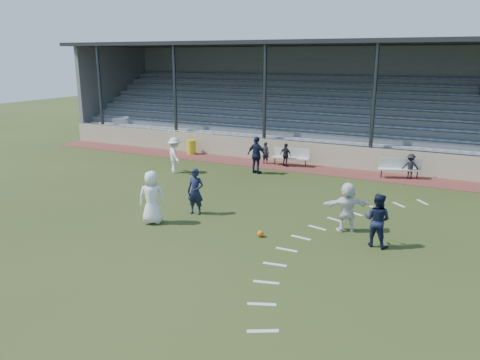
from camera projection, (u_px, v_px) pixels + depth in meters
name	position (u px, v px, depth m)	size (l,w,h in m)	color
ground	(207.00, 235.00, 15.68)	(90.00, 90.00, 0.00)	#2C3816
cinder_track	(307.00, 169.00, 24.77)	(34.00, 2.00, 0.02)	#5E2925
retaining_wall	(313.00, 154.00, 25.52)	(34.00, 0.18, 1.20)	#B3A989
bench_left	(291.00, 155.00, 25.29)	(2.03, 0.69, 0.95)	beige
bench_right	(400.00, 166.00, 22.76)	(2.02, 1.12, 0.95)	beige
trash_bin	(191.00, 147.00, 28.26)	(0.53, 0.53, 0.85)	gold
football	(260.00, 234.00, 15.47)	(0.22, 0.22, 0.22)	#D8600C
player_white_lead	(152.00, 197.00, 16.53)	(0.94, 0.61, 1.91)	white
player_navy_lead	(195.00, 192.00, 17.51)	(0.64, 0.42, 1.75)	#121832
player_navy_mid	(377.00, 220.00, 14.55)	(0.84, 0.65, 1.72)	#121832
player_white_wing	(175.00, 155.00, 23.75)	(1.17, 0.67, 1.81)	white
player_navy_wing	(257.00, 155.00, 23.53)	(1.11, 0.46, 1.89)	#121832
player_white_back	(347.00, 207.00, 15.81)	(1.59, 0.51, 1.72)	white
sub_left_near	(266.00, 153.00, 25.73)	(0.44, 0.29, 1.21)	black
sub_left_far	(286.00, 155.00, 25.03)	(0.74, 0.31, 1.26)	black
sub_right	(410.00, 166.00, 22.55)	(0.80, 0.46, 1.23)	black
grandstand	(338.00, 115.00, 29.18)	(34.60, 9.00, 6.61)	slate
penalty_arc	(327.00, 257.00, 13.91)	(3.89, 14.63, 0.01)	silver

